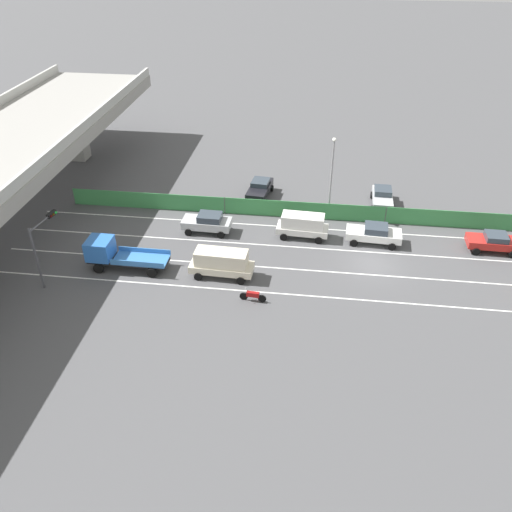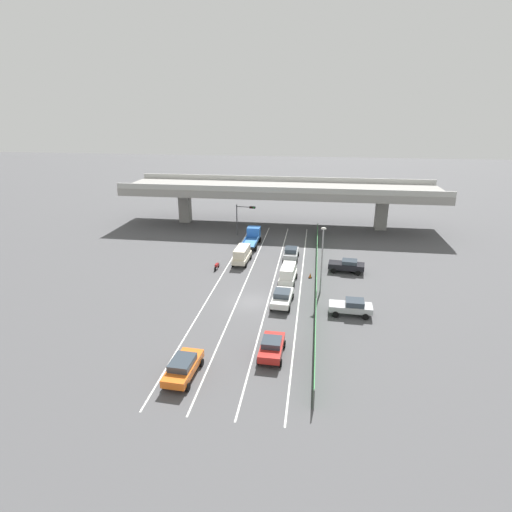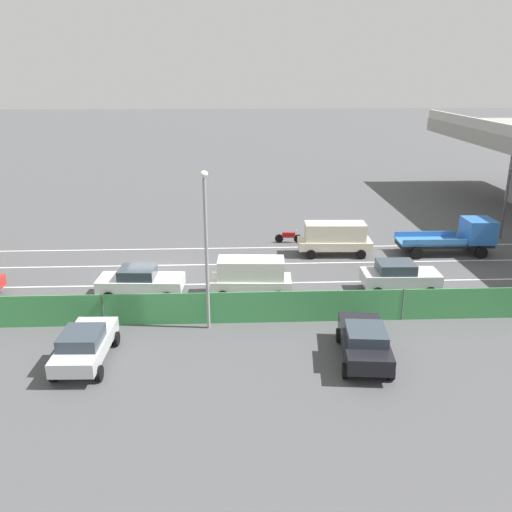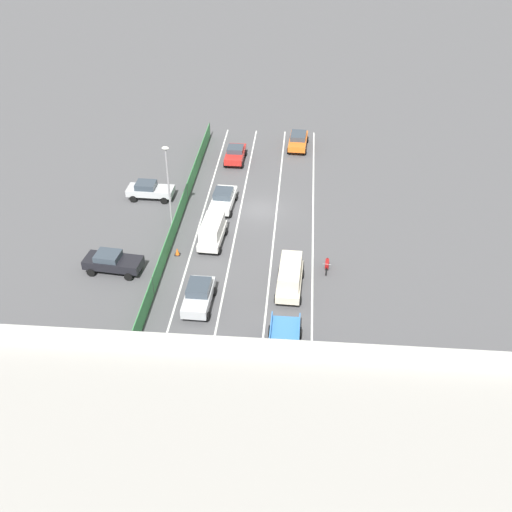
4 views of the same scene
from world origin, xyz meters
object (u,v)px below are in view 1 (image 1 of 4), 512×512
(traffic_cone, at_px, (283,218))
(car_van_white, at_px, (303,225))
(car_van_cream, at_px, (221,262))
(parked_sedan_dark, at_px, (260,188))
(parked_wagon_silver, at_px, (382,197))
(car_sedan_silver, at_px, (207,222))
(flatbed_truck_blue, at_px, (114,253))
(motorcycle, at_px, (253,296))
(street_lamp, at_px, (332,171))
(traffic_light, at_px, (43,238))
(car_sedan_white, at_px, (374,233))
(car_sedan_red, at_px, (494,242))

(traffic_cone, bearing_deg, car_van_white, -143.82)
(car_van_cream, relative_size, parked_sedan_dark, 1.07)
(car_van_cream, bearing_deg, parked_wagon_silver, -44.00)
(car_van_white, relative_size, traffic_cone, 7.10)
(parked_sedan_dark, distance_m, traffic_cone, 5.28)
(parked_wagon_silver, bearing_deg, car_sedan_silver, 114.55)
(parked_wagon_silver, bearing_deg, traffic_cone, 115.17)
(traffic_cone, bearing_deg, flatbed_truck_blue, 125.99)
(car_van_white, height_order, flatbed_truck_blue, flatbed_truck_blue)
(flatbed_truck_blue, distance_m, motorcycle, 11.75)
(parked_wagon_silver, relative_size, street_lamp, 0.57)
(car_van_cream, height_order, parked_sedan_dark, car_van_cream)
(flatbed_truck_blue, xyz_separation_m, parked_sedan_dark, (13.59, -9.82, -0.34))
(motorcycle, height_order, traffic_light, traffic_light)
(flatbed_truck_blue, relative_size, traffic_light, 1.23)
(car_van_white, distance_m, street_lamp, 5.53)
(car_sedan_white, relative_size, motorcycle, 2.40)
(car_van_cream, xyz_separation_m, parked_wagon_silver, (13.48, -13.01, -0.36))
(car_van_white, xyz_separation_m, street_lamp, (3.82, -2.17, 3.37))
(car_sedan_red, relative_size, motorcycle, 2.17)
(traffic_cone, bearing_deg, car_sedan_red, -99.03)
(car_sedan_white, bearing_deg, street_lamp, 44.17)
(car_sedan_silver, bearing_deg, parked_sedan_dark, -26.79)
(car_sedan_red, relative_size, traffic_light, 0.83)
(flatbed_truck_blue, height_order, parked_sedan_dark, flatbed_truck_blue)
(motorcycle, height_order, parked_sedan_dark, parked_sedan_dark)
(traffic_cone, bearing_deg, car_sedan_silver, 113.65)
(car_sedan_red, xyz_separation_m, street_lamp, (4.01, 13.54, 3.70))
(car_sedan_red, distance_m, street_lamp, 14.60)
(car_van_white, relative_size, parked_sedan_dark, 0.97)
(motorcycle, bearing_deg, parked_sedan_dark, 5.27)
(car_sedan_red, xyz_separation_m, motorcycle, (-9.21, 18.73, -0.41))
(traffic_cone, bearing_deg, motorcycle, 174.64)
(parked_wagon_silver, bearing_deg, street_lamp, 121.32)
(car_sedan_silver, bearing_deg, traffic_cone, -66.35)
(traffic_light, height_order, street_lamp, street_lamp)
(street_lamp, bearing_deg, motorcycle, 158.54)
(car_sedan_silver, distance_m, traffic_light, 13.64)
(flatbed_truck_blue, bearing_deg, car_sedan_white, -72.84)
(car_sedan_white, distance_m, parked_wagon_silver, 7.14)
(motorcycle, distance_m, street_lamp, 14.79)
(flatbed_truck_blue, height_order, motorcycle, flatbed_truck_blue)
(car_sedan_red, distance_m, parked_sedan_dark, 21.54)
(car_sedan_silver, bearing_deg, flatbed_truck_blue, 135.70)
(car_van_white, height_order, street_lamp, street_lamp)
(parked_sedan_dark, bearing_deg, traffic_cone, -149.67)
(car_sedan_silver, xyz_separation_m, street_lamp, (3.99, -10.41, 3.62))
(car_sedan_silver, bearing_deg, traffic_light, 129.34)
(car_sedan_red, distance_m, parked_wagon_silver, 11.06)
(parked_wagon_silver, distance_m, traffic_cone, 10.08)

